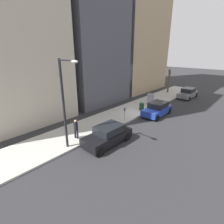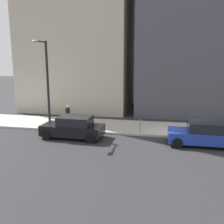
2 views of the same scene
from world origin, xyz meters
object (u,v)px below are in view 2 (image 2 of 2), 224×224
(streetlamp, at_px, (46,77))
(pedestrian_near_meter, at_px, (68,114))
(office_block_center, at_px, (189,4))
(parked_car_black, at_px, (73,127))
(trash_bin, at_px, (198,128))
(parked_car_blue, at_px, (203,134))
(parking_meter, at_px, (140,121))

(streetlamp, xyz_separation_m, pedestrian_near_meter, (0.81, -1.29, -2.93))
(pedestrian_near_meter, bearing_deg, office_block_center, -59.84)
(office_block_center, bearing_deg, parked_car_black, 144.70)
(trash_bin, bearing_deg, office_block_center, 1.66)
(trash_bin, relative_size, office_block_center, 0.04)
(parked_car_blue, relative_size, trash_bin, 4.68)
(parked_car_black, bearing_deg, streetlamp, 60.61)
(parked_car_blue, distance_m, trash_bin, 2.07)
(parking_meter, bearing_deg, office_block_center, -20.82)
(parked_car_blue, relative_size, pedestrian_near_meter, 2.54)
(parking_meter, distance_m, streetlamp, 7.68)
(parked_car_blue, bearing_deg, trash_bin, 1.11)
(streetlamp, height_order, office_block_center, office_block_center)
(parked_car_black, height_order, streetlamp, streetlamp)
(parked_car_blue, height_order, streetlamp, streetlamp)
(streetlamp, relative_size, pedestrian_near_meter, 3.92)
(trash_bin, distance_m, office_block_center, 13.78)
(pedestrian_near_meter, height_order, office_block_center, office_block_center)
(parked_car_black, distance_m, parking_meter, 4.78)
(streetlamp, bearing_deg, office_block_center, -47.15)
(parked_car_blue, distance_m, office_block_center, 15.17)
(parking_meter, height_order, trash_bin, parking_meter)
(streetlamp, relative_size, office_block_center, 0.30)
(parked_car_blue, xyz_separation_m, trash_bin, (2.06, 0.05, -0.14))
(parked_car_black, bearing_deg, parking_meter, -67.13)
(parked_car_blue, bearing_deg, streetlamp, 82.32)
(parking_meter, height_order, office_block_center, office_block_center)
(parked_car_blue, distance_m, parking_meter, 4.38)
(parked_car_blue, height_order, parking_meter, parked_car_blue)
(streetlamp, relative_size, trash_bin, 7.22)
(streetlamp, height_order, pedestrian_near_meter, streetlamp)
(parked_car_black, bearing_deg, pedestrian_near_meter, 30.56)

